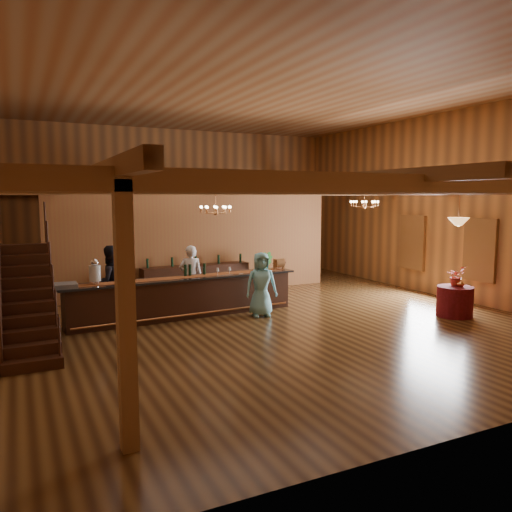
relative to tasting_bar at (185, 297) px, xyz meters
name	(u,v)px	position (x,y,z in m)	size (l,w,h in m)	color
floor	(262,314)	(1.86, -0.61, -0.51)	(14.00, 14.00, 0.00)	brown
ceiling	(262,94)	(1.86, -0.61, 4.99)	(14.00, 14.00, 0.00)	olive
wall_back	(179,204)	(1.86, 6.39, 2.24)	(12.00, 0.10, 5.50)	#B27239
wall_front	(511,217)	(1.86, -7.61, 2.24)	(12.00, 0.10, 5.50)	#B27239
wall_right	(439,206)	(7.86, -0.61, 2.24)	(0.10, 14.00, 5.50)	#B27239
beam_grid	(253,188)	(1.86, -0.10, 2.73)	(11.90, 13.90, 0.39)	brown
support_posts	(271,255)	(1.86, -1.11, 1.09)	(9.20, 10.20, 3.20)	brown
partition_wall	(198,244)	(1.36, 2.89, 1.04)	(9.00, 0.18, 3.10)	brown
window_right_front	(480,250)	(7.81, -2.21, 1.04)	(0.12, 1.05, 1.75)	white
window_right_back	(413,242)	(7.81, 0.39, 1.04)	(0.12, 1.05, 1.75)	white
staircase	(28,301)	(-3.59, -1.35, 0.49)	(1.00, 2.80, 2.00)	black
backroom_boxes	(185,268)	(1.56, 4.89, 0.01)	(4.10, 0.60, 1.10)	black
tasting_bar	(185,297)	(0.00, 0.00, 0.00)	(6.11, 1.19, 1.02)	black
beverage_dispenser	(95,272)	(-2.16, -0.10, 0.79)	(0.26, 0.26, 0.60)	silver
glass_rack_tray	(65,285)	(-2.82, -0.24, 0.55)	(0.50, 0.50, 0.10)	gray
raffle_drum	(279,263)	(2.76, 0.15, 0.67)	(0.34, 0.24, 0.30)	brown
bar_bottle_0	(185,271)	(0.06, 0.12, 0.65)	(0.07, 0.07, 0.30)	black
bar_bottle_1	(190,270)	(0.18, 0.13, 0.65)	(0.07, 0.07, 0.30)	black
bar_bottle_2	(204,269)	(0.58, 0.16, 0.65)	(0.07, 0.07, 0.30)	black
backbar_shelf	(196,280)	(1.14, 2.48, -0.04)	(3.37, 0.53, 0.95)	black
round_table	(455,301)	(6.16, -2.90, -0.13)	(0.89, 0.89, 0.77)	maroon
chandelier_left	(216,209)	(0.85, 0.03, 2.19)	(0.80, 0.80, 0.66)	#C37944
chandelier_right	(364,204)	(5.41, -0.12, 2.30)	(0.80, 0.80, 0.54)	#C37944
pendant_lamp	(459,221)	(6.16, -2.90, 1.89)	(0.52, 0.52, 0.90)	#C37944
bartender	(191,277)	(0.43, 0.81, 0.35)	(0.63, 0.41, 1.73)	white
staff_second	(110,282)	(-1.72, 0.63, 0.40)	(0.89, 0.69, 1.83)	black
guest	(261,284)	(1.77, -0.75, 0.30)	(0.80, 0.52, 1.63)	#76C5CE
floor_plant	(261,272)	(3.19, 2.13, 0.14)	(0.72, 0.58, 1.31)	#236220
table_flowers	(456,276)	(6.27, -2.81, 0.50)	(0.45, 0.39, 0.50)	#B43426
table_vase	(461,281)	(6.22, -3.01, 0.40)	(0.15, 0.15, 0.30)	#C37944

